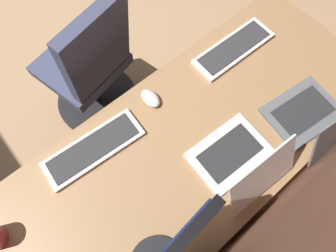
% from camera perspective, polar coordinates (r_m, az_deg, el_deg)
% --- Properties ---
extents(floor_plane, '(5.37, 5.37, 0.00)m').
position_cam_1_polar(floor_plane, '(2.67, -24.21, 16.66)').
color(floor_plane, '#9E7A56').
extents(desk, '(2.01, 0.74, 0.73)m').
position_cam_1_polar(desk, '(1.24, 1.52, -6.77)').
color(desk, '#936D47').
rests_on(desk, ground).
extents(drawer_pedestal, '(0.40, 0.51, 0.69)m').
position_cam_1_polar(drawer_pedestal, '(1.54, 2.60, -10.18)').
color(drawer_pedestal, '#936D47').
rests_on(drawer_pedestal, ground).
extents(laptop_leftmost, '(0.35, 0.35, 0.22)m').
position_cam_1_polar(laptop_leftmost, '(1.33, 27.69, 1.36)').
color(laptop_leftmost, '#595B60').
rests_on(laptop_leftmost, desk).
extents(laptop_left, '(0.33, 0.32, 0.21)m').
position_cam_1_polar(laptop_left, '(1.15, 14.58, -6.96)').
color(laptop_left, silver).
rests_on(laptop_left, desk).
extents(keyboard_main, '(0.43, 0.17, 0.02)m').
position_cam_1_polar(keyboard_main, '(1.21, -14.66, -4.35)').
color(keyboard_main, silver).
rests_on(keyboard_main, desk).
extents(keyboard_spare, '(0.42, 0.15, 0.02)m').
position_cam_1_polar(keyboard_spare, '(1.45, 12.99, 14.92)').
color(keyboard_spare, silver).
rests_on(keyboard_spare, desk).
extents(mouse_spare, '(0.06, 0.10, 0.03)m').
position_cam_1_polar(mouse_spare, '(1.26, -3.52, 5.55)').
color(mouse_spare, silver).
rests_on(mouse_spare, desk).
extents(office_chair, '(0.56, 0.59, 0.97)m').
position_cam_1_polar(office_chair, '(1.74, -15.13, 10.59)').
color(office_chair, '#383D56').
rests_on(office_chair, ground).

